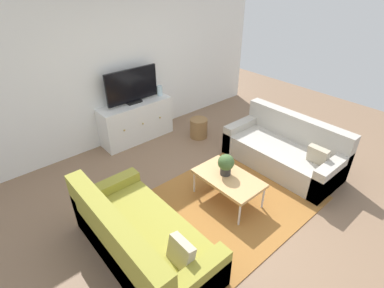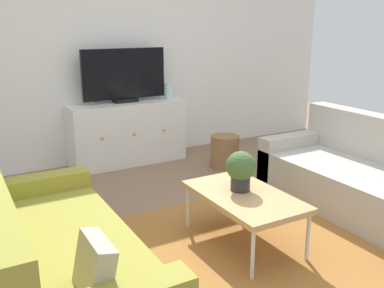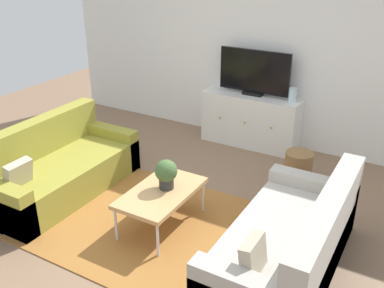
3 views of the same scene
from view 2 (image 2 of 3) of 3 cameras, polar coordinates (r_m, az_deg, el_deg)
ground_plane at (r=3.53m, az=5.10°, el=-12.50°), size 10.00×10.00×0.00m
wall_back at (r=5.41m, az=-10.40°, el=12.14°), size 6.40×0.12×2.70m
area_rug at (r=3.42m, az=6.57°, el=-13.42°), size 2.50×1.90×0.01m
couch_left_side at (r=2.83m, az=-19.10°, el=-14.78°), size 0.89×1.87×0.83m
couch_right_side at (r=4.29m, az=22.16°, el=-4.49°), size 0.89×1.87×0.83m
coffee_table at (r=3.32m, az=6.92°, el=-7.06°), size 0.57×0.96×0.42m
potted_plant at (r=3.32m, az=6.46°, el=-3.30°), size 0.23×0.23×0.31m
tv_console at (r=5.30m, az=-8.56°, el=1.48°), size 1.39×0.47×0.75m
flat_screen_tv at (r=5.20m, az=-8.95°, el=8.93°), size 1.02×0.16×0.63m
glass_vase at (r=5.44m, az=-3.09°, el=7.04°), size 0.11×0.11×0.19m
wicker_basket at (r=5.15m, az=4.36°, el=-0.96°), size 0.34×0.34×0.38m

